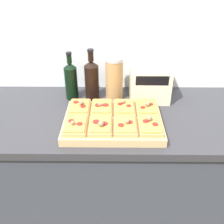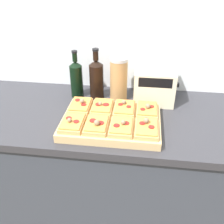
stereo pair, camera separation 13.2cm
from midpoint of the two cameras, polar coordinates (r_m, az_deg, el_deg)
The scene contains 15 objects.
wall_back at distance 1.61m, azimuth 4.73°, elevation 17.02°, with size 6.00×0.06×2.50m.
kitchen_counter at distance 1.70m, azimuth 2.83°, elevation -13.33°, with size 2.63×0.67×0.90m.
cutting_board at distance 1.32m, azimuth 2.70°, elevation -2.29°, with size 0.49×0.35×0.04m, color tan.
pizza_slice_back_left at distance 1.39m, azimuth -4.18°, elevation 1.36°, with size 0.11×0.16×0.05m.
pizza_slice_back_midleft at distance 1.37m, azimuth 0.60°, elevation 1.02°, with size 0.11×0.16×0.05m.
pizza_slice_back_midright at distance 1.37m, azimuth 5.49°, elevation 0.72°, with size 0.11×0.16×0.05m.
pizza_slice_back_right at distance 1.37m, azimuth 10.39°, elevation 0.38°, with size 0.11×0.16×0.05m.
pizza_slice_front_left at distance 1.25m, azimuth -5.64°, elevation -2.49°, with size 0.11×0.16×0.05m.
pizza_slice_front_midleft at distance 1.23m, azimuth -0.30°, elevation -2.88°, with size 0.11×0.16×0.06m.
pizza_slice_front_midright at distance 1.23m, azimuth 5.15°, elevation -3.27°, with size 0.11×0.16×0.05m.
pizza_slice_front_right at distance 1.23m, azimuth 10.59°, elevation -3.57°, with size 0.11×0.16×0.06m.
olive_oil_bottle at distance 1.55m, azimuth -5.35°, elevation 7.26°, with size 0.07×0.07×0.28m.
wine_bottle at distance 1.53m, azimuth -0.93°, elevation 7.29°, with size 0.08×0.08×0.30m.
grain_jar_tall at distance 1.52m, azimuth 3.94°, elevation 7.20°, with size 0.10×0.10×0.26m.
toaster_oven at distance 1.53m, azimuth 11.67°, elevation 5.65°, with size 0.25×0.19×0.20m.
Camera 2 is at (0.14, -0.88, 1.66)m, focal length 42.00 mm.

